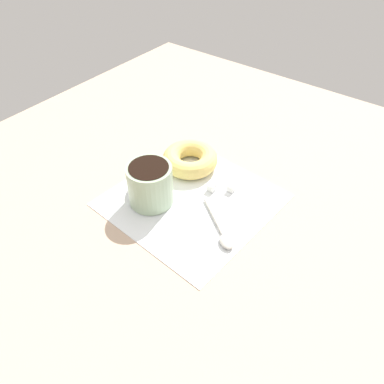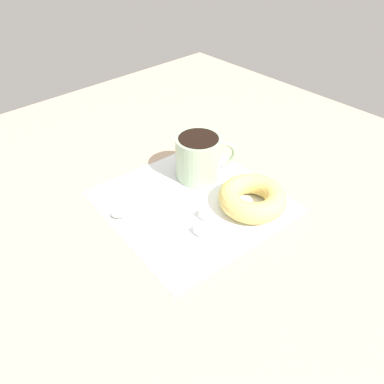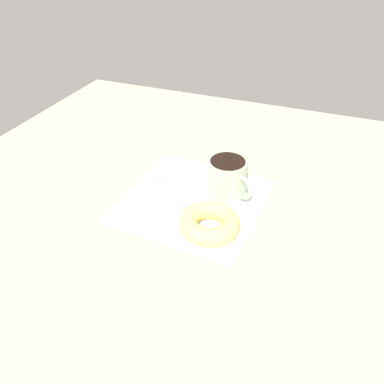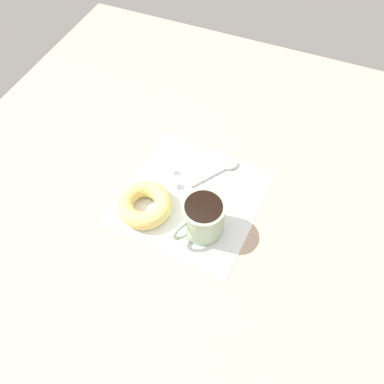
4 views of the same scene
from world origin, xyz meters
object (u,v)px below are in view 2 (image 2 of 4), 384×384
Objects in this scene: donut at (252,198)px; sugar_cube_extra at (200,230)px; coffee_cup at (199,156)px; spoon at (132,213)px; sugar_cube at (205,214)px.

donut is 8.46× the size of sugar_cube_extra.
coffee_cup reaches higher than spoon.
donut reaches higher than sugar_cube_extra.
coffee_cup is 16.87cm from sugar_cube_extra.
donut is (-0.42, 13.31, -2.49)cm from coffee_cup.
sugar_cube is at bearing -23.03° from donut.
spoon is (16.72, 0.71, -3.99)cm from coffee_cup.
spoon is at bearing -45.73° from sugar_cube.
spoon is 7.64× the size of sugar_cube.
sugar_cube is 4.04cm from sugar_cube_extra.
sugar_cube_extra is at bearing 46.95° from coffee_cup.
spoon is 8.25× the size of sugar_cube_extra.
spoon is at bearing -36.31° from donut.
donut reaches higher than sugar_cube.
spoon is at bearing 2.44° from coffee_cup.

